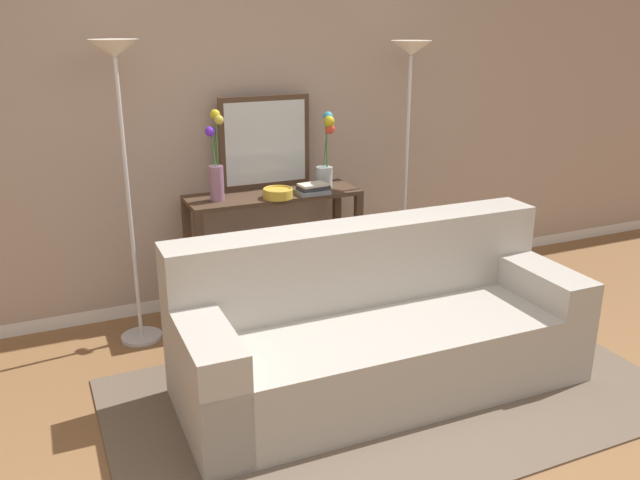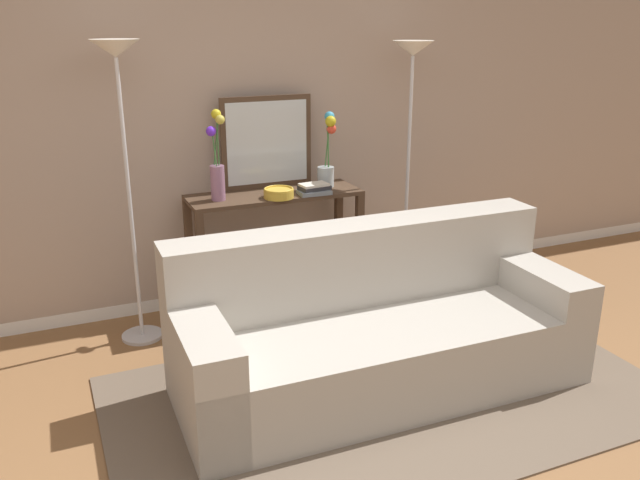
% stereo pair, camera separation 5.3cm
% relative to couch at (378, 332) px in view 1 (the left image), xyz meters
% --- Properties ---
extents(back_wall, '(12.00, 0.15, 2.81)m').
position_rel_couch_xyz_m(back_wall, '(-0.49, 1.53, 1.08)').
color(back_wall, white).
rests_on(back_wall, ground).
extents(area_rug, '(2.97, 1.67, 0.01)m').
position_rel_couch_xyz_m(area_rug, '(-0.00, -0.16, -0.31)').
color(area_rug, brown).
rests_on(area_rug, ground).
extents(couch, '(2.24, 0.87, 0.88)m').
position_rel_couch_xyz_m(couch, '(0.00, 0.00, 0.00)').
color(couch, '#ADA89E').
rests_on(couch, ground).
extents(console_table, '(1.17, 0.40, 0.84)m').
position_rel_couch_xyz_m(console_table, '(-0.17, 1.18, 0.26)').
color(console_table, '#473323').
rests_on(console_table, ground).
extents(floor_lamp_left, '(0.28, 0.28, 1.85)m').
position_rel_couch_xyz_m(floor_lamp_left, '(-1.12, 1.10, 1.14)').
color(floor_lamp_left, silver).
rests_on(floor_lamp_left, ground).
extents(floor_lamp_right, '(0.28, 0.28, 1.82)m').
position_rel_couch_xyz_m(floor_lamp_right, '(0.81, 1.10, 1.11)').
color(floor_lamp_right, silver).
rests_on(floor_lamp_right, ground).
extents(wall_mirror, '(0.64, 0.02, 0.63)m').
position_rel_couch_xyz_m(wall_mirror, '(-0.15, 1.35, 0.84)').
color(wall_mirror, '#473323').
rests_on(wall_mirror, console_table).
extents(vase_tall_flowers, '(0.12, 0.11, 0.58)m').
position_rel_couch_xyz_m(vase_tall_flowers, '(-0.56, 1.16, 0.75)').
color(vase_tall_flowers, gray).
rests_on(vase_tall_flowers, console_table).
extents(vase_short_flowers, '(0.13, 0.13, 0.51)m').
position_rel_couch_xyz_m(vase_short_flowers, '(0.23, 1.21, 0.74)').
color(vase_short_flowers, silver).
rests_on(vase_short_flowers, console_table).
extents(fruit_bowl, '(0.20, 0.20, 0.06)m').
position_rel_couch_xyz_m(fruit_bowl, '(-0.18, 1.06, 0.56)').
color(fruit_bowl, gold).
rests_on(fruit_bowl, console_table).
extents(book_stack, '(0.22, 0.15, 0.07)m').
position_rel_couch_xyz_m(book_stack, '(0.07, 1.05, 0.56)').
color(book_stack, slate).
rests_on(book_stack, console_table).
extents(book_row_under_console, '(0.46, 0.17, 0.13)m').
position_rel_couch_xyz_m(book_row_under_console, '(-0.41, 1.18, -0.26)').
color(book_row_under_console, '#B77F33').
rests_on(book_row_under_console, ground).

